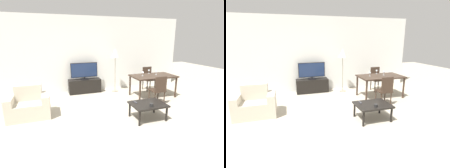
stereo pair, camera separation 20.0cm
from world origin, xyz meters
TOP-DOWN VIEW (x-y plane):
  - ground_plane at (0.00, 0.00)m, footprint 18.00×18.00m
  - wall_back at (0.00, 3.47)m, footprint 7.25×0.06m
  - armchair at (-2.04, 1.63)m, footprint 0.99×0.62m
  - tv_stand at (-0.34, 3.21)m, footprint 1.15×0.38m
  - tv at (-0.34, 3.21)m, footprint 0.95×0.32m
  - coffee_table at (0.72, 0.57)m, footprint 0.83×0.64m
  - dining_table at (1.77, 2.05)m, footprint 1.46×0.85m
  - dining_chair_near at (1.52, 1.32)m, footprint 0.40×0.40m
  - dining_chair_far at (2.03, 2.78)m, footprint 0.40×0.40m
  - floor_lamp at (0.76, 3.01)m, footprint 0.31×0.31m
  - remote_primary at (0.46, 0.73)m, footprint 0.04×0.15m
  - cup_white_near at (0.70, 0.38)m, footprint 0.09×0.09m
  - wine_glass_left at (1.81, 2.39)m, footprint 0.07×0.07m
  - wine_glass_center at (1.41, 2.11)m, footprint 0.07×0.07m
  - wine_glass_right at (1.94, 2.12)m, footprint 0.07×0.07m

SIDE VIEW (x-z plane):
  - ground_plane at x=0.00m, z-range 0.00..0.00m
  - tv_stand at x=-0.34m, z-range 0.00..0.50m
  - armchair at x=-2.04m, z-range -0.11..0.70m
  - coffee_table at x=0.72m, z-range 0.15..0.55m
  - remote_primary at x=0.46m, z-range 0.40..0.42m
  - cup_white_near at x=0.70m, z-range 0.40..0.47m
  - dining_chair_near at x=1.52m, z-range 0.05..0.93m
  - dining_chair_far at x=2.03m, z-range 0.05..0.93m
  - dining_table at x=1.77m, z-range 0.28..1.01m
  - tv at x=-0.34m, z-range 0.50..1.10m
  - wine_glass_left at x=1.81m, z-range 0.76..0.90m
  - wine_glass_center at x=1.41m, z-range 0.76..0.90m
  - wine_glass_right at x=1.94m, z-range 0.76..0.90m
  - floor_lamp at x=0.76m, z-range 0.56..2.13m
  - wall_back at x=0.00m, z-range 0.00..2.70m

